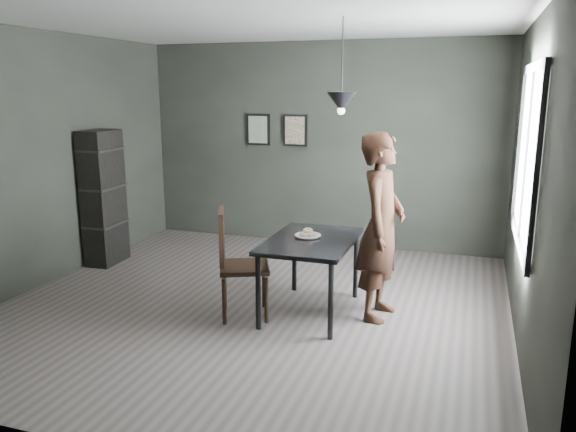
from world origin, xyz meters
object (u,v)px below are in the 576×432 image
(white_plate, at_px, (308,236))
(pendant_lamp, at_px, (341,102))
(cafe_table, at_px, (311,247))
(wood_chair, at_px, (234,256))
(woman, at_px, (381,227))
(shelf_unit, at_px, (104,198))

(white_plate, xyz_separation_m, pendant_lamp, (0.30, 0.02, 1.29))
(cafe_table, xyz_separation_m, wood_chair, (-0.67, -0.32, -0.07))
(woman, relative_size, shelf_unit, 1.07)
(white_plate, relative_size, woman, 0.13)
(cafe_table, relative_size, pendant_lamp, 1.39)
(shelf_unit, bearing_deg, cafe_table, -18.13)
(white_plate, bearing_deg, shelf_unit, 166.49)
(white_plate, distance_m, wood_chair, 0.75)
(white_plate, bearing_deg, woman, 3.49)
(cafe_table, distance_m, wood_chair, 0.75)
(woman, relative_size, pendant_lamp, 2.07)
(white_plate, distance_m, pendant_lamp, 1.33)
(woman, xyz_separation_m, wood_chair, (-1.32, -0.44, -0.29))
(wood_chair, bearing_deg, shelf_unit, 130.27)
(shelf_unit, xyz_separation_m, pendant_lamp, (3.17, -0.67, 1.21))
(cafe_table, distance_m, pendant_lamp, 1.41)
(white_plate, height_order, pendant_lamp, pendant_lamp)
(cafe_table, height_order, white_plate, white_plate)
(shelf_unit, height_order, pendant_lamp, pendant_lamp)
(wood_chair, bearing_deg, cafe_table, 1.71)
(cafe_table, height_order, wood_chair, wood_chair)
(white_plate, distance_m, woman, 0.72)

